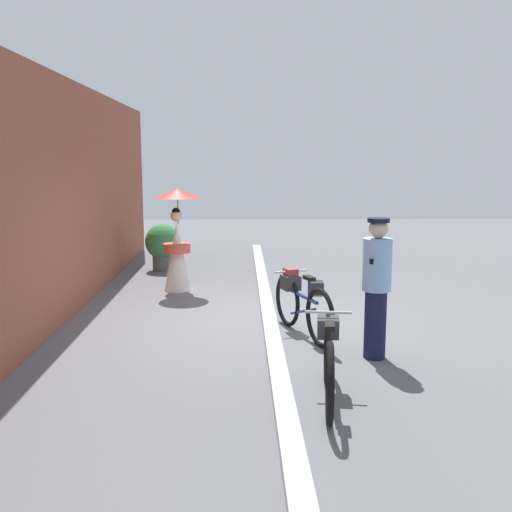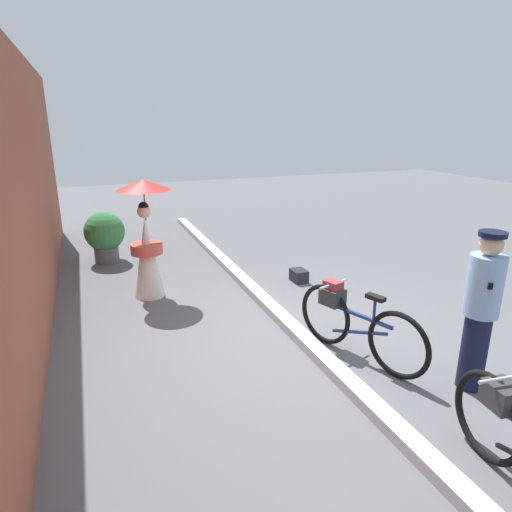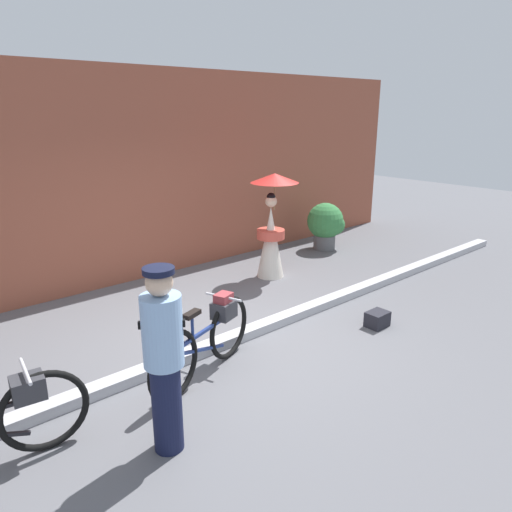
{
  "view_description": "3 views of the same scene",
  "coord_description": "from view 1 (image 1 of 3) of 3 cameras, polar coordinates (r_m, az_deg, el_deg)",
  "views": [
    {
      "loc": [
        -8.45,
        0.4,
        2.35
      ],
      "look_at": [
        -0.13,
        0.19,
        0.99
      ],
      "focal_mm": 41.3,
      "sensor_mm": 36.0,
      "label": 1
    },
    {
      "loc": [
        -4.66,
        2.37,
        2.71
      ],
      "look_at": [
        -0.13,
        0.6,
        1.19
      ],
      "focal_mm": 31.1,
      "sensor_mm": 36.0,
      "label": 2
    },
    {
      "loc": [
        -3.44,
        -4.37,
        2.87
      ],
      "look_at": [
        0.55,
        0.22,
        1.0
      ],
      "focal_mm": 33.44,
      "sensor_mm": 36.0,
      "label": 3
    }
  ],
  "objects": [
    {
      "name": "person_with_parasol",
      "position": [
        10.69,
        -7.65,
        1.62
      ],
      "size": [
        0.83,
        0.83,
        1.84
      ],
      "color": "silver",
      "rests_on": "ground_plane"
    },
    {
      "name": "person_officer",
      "position": [
        7.09,
        11.59,
        -2.71
      ],
      "size": [
        0.34,
        0.34,
        1.69
      ],
      "color": "#141938",
      "rests_on": "ground_plane"
    },
    {
      "name": "backpack_on_pavement",
      "position": [
        10.55,
        5.88,
        -3.01
      ],
      "size": [
        0.31,
        0.24,
        0.21
      ],
      "color": "#26262D",
      "rests_on": "ground_plane"
    },
    {
      "name": "bicycle_near_officer",
      "position": [
        5.91,
        7.02,
        -9.82
      ],
      "size": [
        1.73,
        0.48,
        0.85
      ],
      "color": "black",
      "rests_on": "ground_plane"
    },
    {
      "name": "ground_plane",
      "position": [
        8.78,
        1.22,
        -6.24
      ],
      "size": [
        30.0,
        30.0,
        0.0
      ],
      "primitive_type": "plane",
      "color": "slate"
    },
    {
      "name": "potted_plant_by_door",
      "position": [
        12.83,
        -8.92,
        1.12
      ],
      "size": [
        0.78,
        0.76,
        1.0
      ],
      "color": "#59595B",
      "rests_on": "ground_plane"
    },
    {
      "name": "sidewalk_curb",
      "position": [
        8.77,
        1.22,
        -5.86
      ],
      "size": [
        14.0,
        0.2,
        0.12
      ],
      "primitive_type": "cube",
      "color": "#B2B2B7",
      "rests_on": "ground_plane"
    },
    {
      "name": "building_wall",
      "position": [
        8.91,
        -19.62,
        5.08
      ],
      "size": [
        14.0,
        0.4,
        3.56
      ],
      "primitive_type": "cube",
      "color": "brown",
      "rests_on": "ground_plane"
    },
    {
      "name": "bicycle_far_side",
      "position": [
        8.02,
        4.33,
        -4.47
      ],
      "size": [
        1.71,
        0.69,
        0.85
      ],
      "color": "black",
      "rests_on": "ground_plane"
    }
  ]
}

